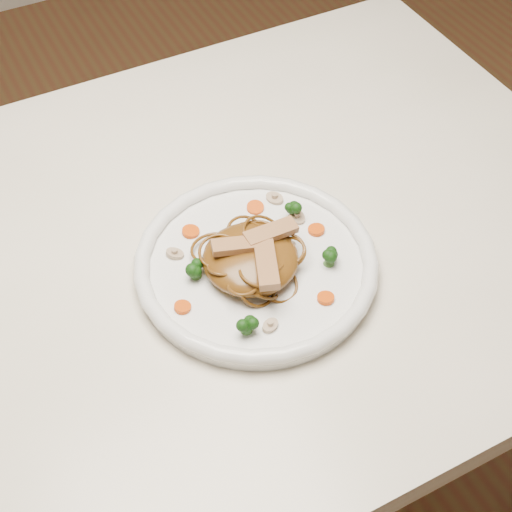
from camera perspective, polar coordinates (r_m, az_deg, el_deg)
name	(u,v)px	position (r m, az deg, el deg)	size (l,w,h in m)	color
ground	(207,496)	(1.61, -3.73, -17.68)	(4.00, 4.00, 0.00)	brown
table	(184,299)	(1.04, -5.49, -3.26)	(1.20, 0.80, 0.75)	#F1E4CD
plate	(256,268)	(0.93, 0.00, -0.89)	(0.30, 0.30, 0.02)	white
noodle_mound	(251,259)	(0.91, -0.42, -0.20)	(0.12, 0.12, 0.04)	#5A3411
chicken_a	(271,232)	(0.91, 1.12, 1.80)	(0.07, 0.02, 0.01)	tan
chicken_b	(240,245)	(0.90, -1.25, 0.82)	(0.07, 0.02, 0.01)	tan
chicken_c	(267,265)	(0.88, 0.81, -0.65)	(0.07, 0.02, 0.01)	tan
broccoli_0	(294,207)	(0.97, 2.87, 3.69)	(0.03, 0.03, 0.03)	#16420D
broccoli_1	(195,269)	(0.91, -4.60, -1.00)	(0.02, 0.02, 0.03)	#16420D
broccoli_2	(246,323)	(0.85, -0.74, -5.12)	(0.02, 0.02, 0.03)	#16420D
broccoli_3	(330,256)	(0.92, 5.58, -0.02)	(0.02, 0.02, 0.03)	#16420D
carrot_0	(255,208)	(0.99, -0.05, 3.68)	(0.02, 0.02, 0.01)	#D24907
carrot_1	(183,307)	(0.89, -5.57, -3.86)	(0.02, 0.02, 0.01)	#D24907
carrot_2	(316,230)	(0.97, 4.58, 2.00)	(0.02, 0.02, 0.01)	#D24907
carrot_3	(191,232)	(0.96, -4.96, 1.86)	(0.02, 0.02, 0.01)	#D24907
carrot_4	(326,298)	(0.89, 5.29, -3.18)	(0.02, 0.02, 0.01)	#D24907
mushroom_0	(270,326)	(0.87, 1.08, -5.29)	(0.02, 0.02, 0.01)	#C2AC91
mushroom_1	(297,217)	(0.98, 3.12, 2.98)	(0.03, 0.03, 0.01)	#C2AC91
mushroom_2	(175,254)	(0.94, -6.16, 0.16)	(0.02, 0.02, 0.01)	#C2AC91
mushroom_3	(275,198)	(1.00, 1.42, 4.37)	(0.03, 0.03, 0.01)	#C2AC91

